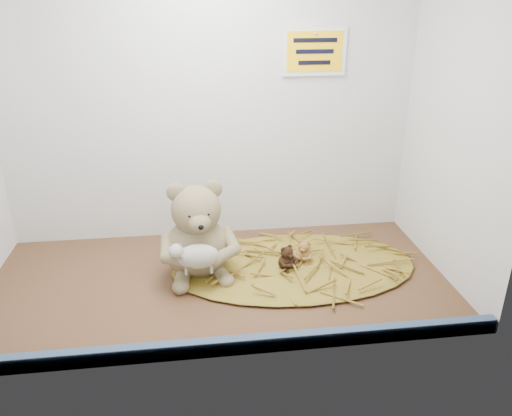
{
  "coord_description": "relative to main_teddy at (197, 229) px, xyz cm",
  "views": [
    {
      "loc": [
        -5.16,
        -113.68,
        69.8
      ],
      "look_at": [
        9.8,
        1.62,
        19.85
      ],
      "focal_mm": 35.0,
      "sensor_mm": 36.0,
      "label": 1
    }
  ],
  "objects": [
    {
      "name": "wall_sign",
      "position": [
        35.41,
        24.0,
        41.94
      ],
      "size": [
        16.0,
        1.2,
        11.0
      ],
      "primitive_type": "cube",
      "color": "yellow",
      "rests_on": "back_wall"
    },
    {
      "name": "alcove_shell",
      "position": [
        5.41,
        3.6,
        31.94
      ],
      "size": [
        120.4,
        60.2,
        90.4
      ],
      "color": "#462A18",
      "rests_on": "ground"
    },
    {
      "name": "straw_bed",
      "position": [
        26.41,
        -1.12,
        -12.4
      ],
      "size": [
        67.49,
        39.19,
        1.31
      ],
      "primitive_type": "ellipsoid",
      "color": "brown",
      "rests_on": "shelf_floor"
    },
    {
      "name": "front_rail",
      "position": [
        5.41,
        -34.2,
        -11.26
      ],
      "size": [
        119.28,
        2.2,
        3.6
      ],
      "primitive_type": "cube",
      "color": "#384E6B",
      "rests_on": "shelf_floor"
    },
    {
      "name": "mini_teddy_brown",
      "position": [
        23.65,
        -2.72,
        -8.34
      ],
      "size": [
        7.74,
        7.84,
        6.82
      ],
      "primitive_type": null,
      "rotation": [
        0.0,
        0.0,
        0.56
      ],
      "color": "black",
      "rests_on": "straw_bed"
    },
    {
      "name": "mini_teddy_tan",
      "position": [
        29.17,
        0.48,
        -8.56
      ],
      "size": [
        7.19,
        7.29,
        6.38
      ],
      "primitive_type": null,
      "rotation": [
        0.0,
        0.0,
        -0.54
      ],
      "color": "olive",
      "rests_on": "straw_bed"
    },
    {
      "name": "main_teddy",
      "position": [
        0.0,
        0.0,
        0.0
      ],
      "size": [
        23.55,
        24.57,
        26.11
      ],
      "primitive_type": null,
      "rotation": [
        0.0,
        0.0,
        0.12
      ],
      "color": "#917F59",
      "rests_on": "shelf_floor"
    },
    {
      "name": "toy_lamb",
      "position": [
        -0.0,
        -9.36,
        -3.09
      ],
      "size": [
        13.66,
        8.34,
        8.83
      ],
      "primitive_type": null,
      "color": "#B6B4A4",
      "rests_on": "main_teddy"
    }
  ]
}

